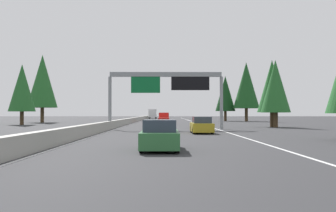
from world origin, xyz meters
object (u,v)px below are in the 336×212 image
object	(u,v)px
box_truck_far_center	(153,114)
sedan_mid_left	(202,126)
conifer_right_far	(225,94)
conifer_right_near	(272,86)
conifer_left_near	(22,88)
conifer_right_distant	(246,85)
sedan_mid_center	(160,136)
conifer_left_mid	(42,81)
sign_gantry_overhead	(167,84)
pickup_distant_b	(164,118)
conifer_right_mid	(275,86)

from	to	relation	value
box_truck_far_center	sedan_mid_left	bearing A→B (deg)	-175.66
conifer_right_far	conifer_right_near	bearing A→B (deg)	-179.67
conifer_right_near	conifer_left_near	world-z (taller)	conifer_left_near
conifer_left_near	conifer_right_distant	bearing A→B (deg)	-56.01
sedan_mid_left	box_truck_far_center	distance (m)	94.28
sedan_mid_center	conifer_left_near	size ratio (longest dim) A/B	0.48
sedan_mid_center	conifer_right_distant	distance (m)	71.58
sedan_mid_left	conifer_right_near	xyz separation A→B (m)	(16.04, -10.42, 4.51)
conifer_right_distant	conifer_left_near	size ratio (longest dim) A/B	1.39
conifer_left_near	conifer_left_mid	size ratio (longest dim) A/B	0.72
conifer_right_near	conifer_left_near	size ratio (longest dim) A/B	0.93
sedan_mid_center	box_truck_far_center	xyz separation A→B (m)	(110.48, 3.66, 0.93)
conifer_left_near	conifer_right_near	bearing A→B (deg)	-105.92
sign_gantry_overhead	conifer_left_mid	distance (m)	40.21
conifer_right_far	pickup_distant_b	bearing A→B (deg)	134.92
pickup_distant_b	conifer_left_mid	world-z (taller)	conifer_left_mid
conifer_right_near	conifer_left_near	bearing A→B (deg)	74.08
box_truck_far_center	conifer_right_mid	distance (m)	81.11
sign_gantry_overhead	sedan_mid_left	distance (m)	10.56
sign_gantry_overhead	conifer_right_distant	distance (m)	46.75
conifer_right_mid	conifer_right_distant	distance (m)	37.86
sedan_mid_center	pickup_distant_b	distance (m)	58.11
conifer_left_near	conifer_right_far	bearing A→B (deg)	-50.24
sedan_mid_center	box_truck_far_center	size ratio (longest dim) A/B	0.52
conifer_right_far	conifer_right_distant	size ratio (longest dim) A/B	0.79
conifer_right_near	conifer_right_mid	world-z (taller)	conifer_right_near
conifer_right_mid	conifer_left_mid	bearing A→B (deg)	54.07
sedan_mid_center	sedan_mid_left	bearing A→B (deg)	-11.91
pickup_distant_b	sedan_mid_center	bearing A→B (deg)	179.97
conifer_right_near	conifer_right_far	world-z (taller)	conifer_right_far
conifer_right_near	conifer_right_mid	bearing A→B (deg)	-173.22
sign_gantry_overhead	conifer_right_far	xyz separation A→B (m)	(46.08, -13.16, 1.10)
conifer_right_mid	conifer_left_near	xyz separation A→B (m)	(11.17, 35.39, 0.48)
conifer_right_mid	conifer_left_mid	distance (m)	45.72
box_truck_far_center	conifer_right_distant	size ratio (longest dim) A/B	0.67
conifer_right_near	conifer_left_mid	world-z (taller)	conifer_left_mid
box_truck_far_center	conifer_right_mid	bearing A→B (deg)	-167.39
sign_gantry_overhead	conifer_left_mid	size ratio (longest dim) A/B	0.99
conifer_right_mid	conifer_right_far	bearing A→B (deg)	0.51
conifer_right_near	conifer_right_far	size ratio (longest dim) A/B	0.85
conifer_right_far	box_truck_far_center	bearing A→B (deg)	24.09
sign_gantry_overhead	conifer_right_mid	distance (m)	14.70
conifer_right_near	conifer_right_distant	world-z (taller)	conifer_right_distant
sign_gantry_overhead	conifer_right_distant	xyz separation A→B (m)	(43.35, -17.30, 2.74)
pickup_distant_b	conifer_right_mid	world-z (taller)	conifer_right_mid
conifer_right_near	conifer_right_far	bearing A→B (deg)	0.33
conifer_right_mid	conifer_left_near	distance (m)	37.11
sedan_mid_left	conifer_right_far	size ratio (longest dim) A/B	0.44
box_truck_far_center	conifer_left_mid	size ratio (longest dim) A/B	0.66
sign_gantry_overhead	box_truck_far_center	size ratio (longest dim) A/B	1.49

